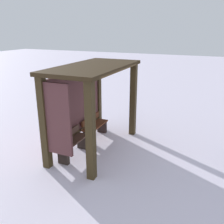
% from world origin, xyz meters
% --- Properties ---
extents(ground_plane, '(60.00, 60.00, 0.00)m').
position_xyz_m(ground_plane, '(0.00, 0.00, 0.00)').
color(ground_plane, white).
extents(bus_shelter, '(3.32, 1.65, 2.56)m').
position_xyz_m(bus_shelter, '(-0.11, 0.21, 1.78)').
color(bus_shelter, '#3A2D17').
rests_on(bus_shelter, ground).
extents(bench_left_inside, '(1.21, 0.37, 0.75)m').
position_xyz_m(bench_left_inside, '(-0.69, 0.39, 0.35)').
color(bench_left_inside, '#472F24').
rests_on(bench_left_inside, ground).
extents(bench_center_inside, '(1.21, 0.38, 0.74)m').
position_xyz_m(bench_center_inside, '(0.69, 0.39, 0.35)').
color(bench_center_inside, '#582C18').
rests_on(bench_center_inside, ground).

